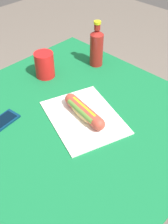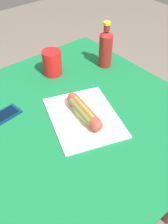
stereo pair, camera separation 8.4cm
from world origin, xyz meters
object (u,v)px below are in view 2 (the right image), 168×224
Objects in this scene: cell_phone at (3,116)px; hot_dog at (84,111)px; soda_bottle at (106,48)px; drinking_cup at (52,63)px.

hot_dog is at bearing -130.21° from cell_phone.
hot_dog is 0.40m from soda_bottle.
hot_dog is 1.01× the size of soda_bottle.
drinking_cup reaches higher than hot_dog.
drinking_cup is at bearing -68.62° from cell_phone.
soda_bottle is 1.87× the size of drinking_cup.
cell_phone is 0.67× the size of soda_bottle.
cell_phone is 1.25× the size of drinking_cup.
hot_dog is 0.34m from drinking_cup.
soda_bottle reaches higher than drinking_cup.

